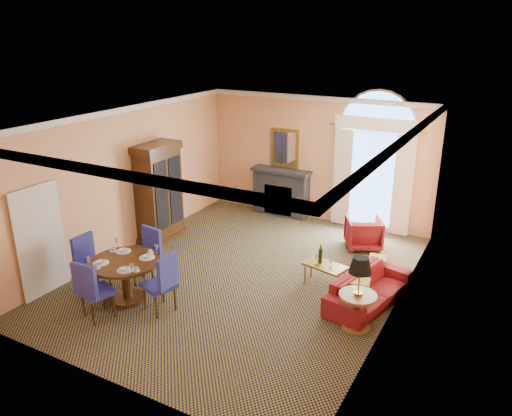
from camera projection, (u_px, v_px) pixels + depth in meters
The scene contains 12 objects.
ground at pixel (244, 275), 10.21m from camera, with size 7.50×7.50×0.00m, color #131033.
room_envelope at pixel (259, 148), 9.92m from camera, with size 6.04×7.52×3.45m.
armoire at pixel (159, 194), 11.66m from camera, with size 0.66×1.17×2.30m.
dining_table at pixel (125, 271), 9.07m from camera, with size 1.28×1.28×1.01m.
dining_chair_north at pixel (149, 252), 9.77m from camera, with size 0.60×0.60×1.10m.
dining_chair_south at pixel (91, 287), 8.44m from camera, with size 0.63×0.63×1.10m.
dining_chair_east at pixel (163, 280), 8.69m from camera, with size 0.62×0.62×1.10m.
dining_chair_west at pixel (89, 259), 9.45m from camera, with size 0.54×0.54×1.10m.
sofa at pixel (369, 289), 9.07m from camera, with size 1.99×0.78×0.58m, color maroon.
armchair at pixel (363, 233), 11.38m from camera, with size 0.77×0.79×0.72m, color maroon.
coffee_table at pixel (324, 265), 9.73m from camera, with size 0.91×0.64×0.80m.
side_table at pixel (359, 285), 8.15m from camera, with size 0.63×0.63×1.28m.
Camera 1 is at (4.58, -7.90, 4.77)m, focal length 35.00 mm.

